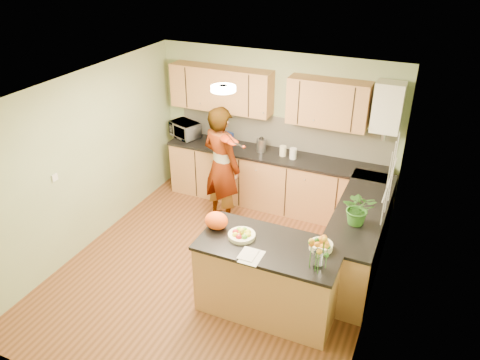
% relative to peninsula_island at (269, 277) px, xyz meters
% --- Properties ---
extents(floor, '(4.50, 4.50, 0.00)m').
position_rel_peninsula_island_xyz_m(floor, '(-0.88, 0.38, -0.47)').
color(floor, '#5A3319').
rests_on(floor, ground).
extents(ceiling, '(4.00, 4.50, 0.02)m').
position_rel_peninsula_island_xyz_m(ceiling, '(-0.88, 0.38, 2.03)').
color(ceiling, white).
rests_on(ceiling, wall_back).
extents(wall_back, '(4.00, 0.02, 2.50)m').
position_rel_peninsula_island_xyz_m(wall_back, '(-0.88, 2.63, 0.78)').
color(wall_back, '#92A274').
rests_on(wall_back, floor).
extents(wall_front, '(4.00, 0.02, 2.50)m').
position_rel_peninsula_island_xyz_m(wall_front, '(-0.88, -1.87, 0.78)').
color(wall_front, '#92A274').
rests_on(wall_front, floor).
extents(wall_left, '(0.02, 4.50, 2.50)m').
position_rel_peninsula_island_xyz_m(wall_left, '(-2.88, 0.38, 0.78)').
color(wall_left, '#92A274').
rests_on(wall_left, floor).
extents(wall_right, '(0.02, 4.50, 2.50)m').
position_rel_peninsula_island_xyz_m(wall_right, '(1.12, 0.38, 0.78)').
color(wall_right, '#92A274').
rests_on(wall_right, floor).
extents(back_counter, '(3.64, 0.62, 0.94)m').
position_rel_peninsula_island_xyz_m(back_counter, '(-0.78, 2.33, -0.00)').
color(back_counter, '#B37E47').
rests_on(back_counter, floor).
extents(right_counter, '(0.62, 2.24, 0.94)m').
position_rel_peninsula_island_xyz_m(right_counter, '(0.82, 1.23, -0.00)').
color(right_counter, '#B37E47').
rests_on(right_counter, floor).
extents(splashback, '(3.60, 0.02, 0.52)m').
position_rel_peninsula_island_xyz_m(splashback, '(-0.78, 2.62, 0.73)').
color(splashback, beige).
rests_on(splashback, back_counter).
extents(upper_cabinets, '(3.20, 0.34, 0.70)m').
position_rel_peninsula_island_xyz_m(upper_cabinets, '(-1.06, 2.46, 1.38)').
color(upper_cabinets, '#B37E47').
rests_on(upper_cabinets, wall_back).
extents(boiler, '(0.40, 0.30, 0.86)m').
position_rel_peninsula_island_xyz_m(boiler, '(0.82, 2.47, 1.42)').
color(boiler, white).
rests_on(boiler, wall_back).
extents(window_right, '(0.01, 1.30, 1.05)m').
position_rel_peninsula_island_xyz_m(window_right, '(1.11, 0.98, 1.08)').
color(window_right, white).
rests_on(window_right, wall_right).
extents(light_switch, '(0.02, 0.09, 0.09)m').
position_rel_peninsula_island_xyz_m(light_switch, '(-2.87, -0.22, 0.83)').
color(light_switch, white).
rests_on(light_switch, wall_left).
extents(ceiling_lamp, '(0.30, 0.30, 0.07)m').
position_rel_peninsula_island_xyz_m(ceiling_lamp, '(-0.88, 0.68, 1.99)').
color(ceiling_lamp, '#FFEABF').
rests_on(ceiling_lamp, ceiling).
extents(peninsula_island, '(1.64, 0.84, 0.94)m').
position_rel_peninsula_island_xyz_m(peninsula_island, '(0.00, 0.00, 0.00)').
color(peninsula_island, '#B37E47').
rests_on(peninsula_island, floor).
extents(fruit_dish, '(0.32, 0.32, 0.11)m').
position_rel_peninsula_island_xyz_m(fruit_dish, '(-0.35, 0.00, 0.52)').
color(fruit_dish, '#FBF3C9').
rests_on(fruit_dish, peninsula_island).
extents(orange_bowl, '(0.26, 0.26, 0.15)m').
position_rel_peninsula_island_xyz_m(orange_bowl, '(0.55, 0.15, 0.53)').
color(orange_bowl, '#FBF3C9').
rests_on(orange_bowl, peninsula_island).
extents(flower_vase, '(0.25, 0.25, 0.45)m').
position_rel_peninsula_island_xyz_m(flower_vase, '(0.60, -0.18, 0.77)').
color(flower_vase, silver).
rests_on(flower_vase, peninsula_island).
extents(orange_bag, '(0.35, 0.32, 0.21)m').
position_rel_peninsula_island_xyz_m(orange_bag, '(-0.70, 0.05, 0.58)').
color(orange_bag, '#FF5615').
rests_on(orange_bag, peninsula_island).
extents(papers, '(0.22, 0.30, 0.01)m').
position_rel_peninsula_island_xyz_m(papers, '(-0.10, -0.30, 0.48)').
color(papers, silver).
rests_on(papers, peninsula_island).
extents(violinist, '(0.80, 0.66, 1.89)m').
position_rel_peninsula_island_xyz_m(violinist, '(-1.37, 1.57, 0.47)').
color(violinist, '#DAAC85').
rests_on(violinist, floor).
extents(violin, '(0.66, 0.57, 0.16)m').
position_rel_peninsula_island_xyz_m(violin, '(-1.17, 1.35, 1.04)').
color(violin, '#551905').
rests_on(violin, violinist).
extents(microwave, '(0.58, 0.49, 0.27)m').
position_rel_peninsula_island_xyz_m(microwave, '(-2.45, 2.37, 0.60)').
color(microwave, white).
rests_on(microwave, back_counter).
extents(blue_box, '(0.32, 0.26, 0.22)m').
position_rel_peninsula_island_xyz_m(blue_box, '(-1.69, 2.32, 0.58)').
color(blue_box, navy).
rests_on(blue_box, back_counter).
extents(kettle, '(0.15, 0.15, 0.29)m').
position_rel_peninsula_island_xyz_m(kettle, '(-1.03, 2.34, 0.59)').
color(kettle, '#BCBDC2').
rests_on(kettle, back_counter).
extents(jar_cream, '(0.12, 0.12, 0.16)m').
position_rel_peninsula_island_xyz_m(jar_cream, '(-0.65, 2.32, 0.55)').
color(jar_cream, '#FBF3C9').
rests_on(jar_cream, back_counter).
extents(jar_white, '(0.15, 0.15, 0.17)m').
position_rel_peninsula_island_xyz_m(jar_white, '(-0.47, 2.28, 0.55)').
color(jar_white, white).
rests_on(jar_white, back_counter).
extents(potted_plant, '(0.46, 0.42, 0.44)m').
position_rel_peninsula_island_xyz_m(potted_plant, '(0.82, 0.83, 0.69)').
color(potted_plant, '#337125').
rests_on(potted_plant, right_counter).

